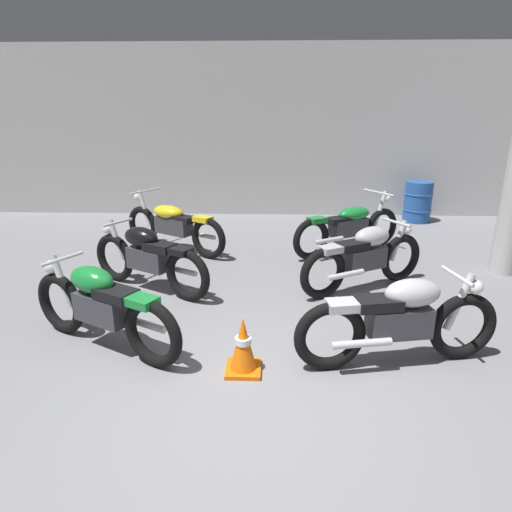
{
  "coord_description": "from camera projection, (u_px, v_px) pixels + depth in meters",
  "views": [
    {
      "loc": [
        0.19,
        -2.93,
        2.28
      ],
      "look_at": [
        0.0,
        2.19,
        0.55
      ],
      "focal_mm": 30.54,
      "sensor_mm": 36.0,
      "label": 1
    }
  ],
  "objects": [
    {
      "name": "traffic_cone",
      "position": [
        243.0,
        346.0,
        3.92
      ],
      "size": [
        0.32,
        0.32,
        0.54
      ],
      "color": "orange",
      "rests_on": "ground"
    },
    {
      "name": "motorcycle_left_row_1",
      "position": [
        148.0,
        257.0,
        5.66
      ],
      "size": [
        1.77,
        1.06,
        0.88
      ],
      "color": "black",
      "rests_on": "ground"
    },
    {
      "name": "motorcycle_right_row_0",
      "position": [
        400.0,
        319.0,
        3.98
      ],
      "size": [
        1.96,
        0.62,
        0.88
      ],
      "color": "black",
      "rests_on": "ground"
    },
    {
      "name": "back_wall",
      "position": [
        264.0,
        132.0,
        9.49
      ],
      "size": [
        12.81,
        0.24,
        3.6
      ],
      "primitive_type": "cube",
      "color": "#BCBAB7",
      "rests_on": "ground"
    },
    {
      "name": "ground_plane",
      "position": [
        246.0,
        407.0,
        3.51
      ],
      "size": [
        60.0,
        60.0,
        0.0
      ],
      "primitive_type": "plane",
      "color": "gray"
    },
    {
      "name": "motorcycle_right_row_1",
      "position": [
        365.0,
        256.0,
        5.68
      ],
      "size": [
        1.77,
        1.06,
        0.88
      ],
      "color": "black",
      "rests_on": "ground"
    },
    {
      "name": "motorcycle_left_row_0",
      "position": [
        101.0,
        306.0,
        4.25
      ],
      "size": [
        1.79,
        1.03,
        0.88
      ],
      "color": "black",
      "rests_on": "ground"
    },
    {
      "name": "oil_drum",
      "position": [
        418.0,
        202.0,
        9.2
      ],
      "size": [
        0.59,
        0.59,
        0.85
      ],
      "color": "#23519E",
      "rests_on": "ground"
    },
    {
      "name": "motorcycle_left_row_2",
      "position": [
        173.0,
        224.0,
        7.28
      ],
      "size": [
        1.91,
        1.23,
        0.97
      ],
      "color": "black",
      "rests_on": "ground"
    },
    {
      "name": "motorcycle_right_row_2",
      "position": [
        349.0,
        226.0,
        7.18
      ],
      "size": [
        1.91,
        1.22,
        0.97
      ],
      "color": "black",
      "rests_on": "ground"
    }
  ]
}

